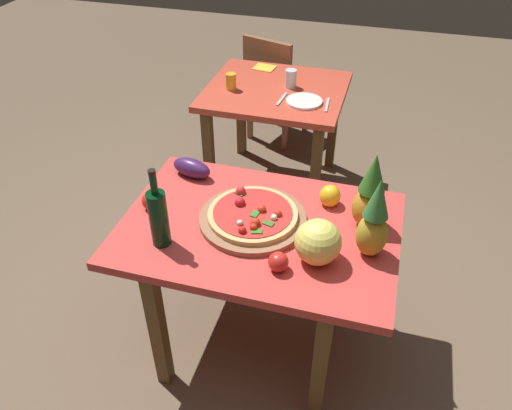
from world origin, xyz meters
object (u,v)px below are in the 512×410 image
at_px(pizza_board, 253,219).
at_px(tomato_at_corner, 151,201).
at_px(background_table, 275,105).
at_px(dinner_plate, 304,101).
at_px(knife_utensil, 327,105).
at_px(napkin_folded, 264,68).
at_px(pizza, 252,214).
at_px(bell_pepper, 330,196).
at_px(wine_bottle, 159,217).
at_px(fork_utensil, 282,99).
at_px(drinking_glass_water, 291,79).
at_px(melon, 318,242).
at_px(drinking_glass_juice, 231,81).
at_px(pineapple_right, 374,222).
at_px(display_table, 259,243).
at_px(dining_chair, 274,83).
at_px(eggplant, 192,168).
at_px(pineapple_left, 370,195).
at_px(tomato_beside_pepper, 278,262).

distance_m(pizza_board, tomato_at_corner, 0.46).
height_order(background_table, dinner_plate, dinner_plate).
height_order(knife_utensil, napkin_folded, knife_utensil).
height_order(pizza, bell_pepper, bell_pepper).
distance_m(background_table, wine_bottle, 1.57).
xyz_separation_m(fork_utensil, knife_utensil, (0.28, 0.00, 0.00)).
height_order(wine_bottle, bell_pepper, wine_bottle).
bearing_deg(drinking_glass_water, melon, -73.48).
relative_size(pizza, dinner_plate, 1.74).
height_order(pizza_board, pizza, pizza).
relative_size(drinking_glass_juice, napkin_folded, 0.74).
relative_size(wine_bottle, knife_utensil, 1.95).
xyz_separation_m(pineapple_right, tomato_at_corner, (-0.95, 0.03, -0.12)).
distance_m(display_table, dining_chair, 2.02).
bearing_deg(pizza_board, pineapple_right, -7.39).
relative_size(pizza_board, eggplant, 2.28).
height_order(pizza, dinner_plate, pizza).
bearing_deg(pizza, pineapple_right, -7.37).
height_order(pineapple_left, dinner_plate, pineapple_left).
bearing_deg(dining_chair, background_table, 122.55).
bearing_deg(dinner_plate, knife_utensil, 0.00).
distance_m(background_table, dining_chair, 0.66).
bearing_deg(background_table, pizza, -80.09).
relative_size(melon, napkin_folded, 1.29).
relative_size(eggplant, knife_utensil, 1.11).
xyz_separation_m(dinner_plate, knife_utensil, (0.14, 0.00, -0.00)).
relative_size(melon, eggplant, 0.90).
xyz_separation_m(bell_pepper, eggplant, (-0.67, 0.04, -0.00)).
height_order(pizza_board, wine_bottle, wine_bottle).
distance_m(dining_chair, tomato_at_corner, 2.00).
distance_m(drinking_glass_juice, drinking_glass_water, 0.38).
bearing_deg(knife_utensil, tomato_beside_pepper, -91.87).
height_order(bell_pepper, drinking_glass_water, drinking_glass_water).
bearing_deg(knife_utensil, background_table, 153.12).
bearing_deg(wine_bottle, display_table, 31.07).
bearing_deg(bell_pepper, pineapple_left, -28.87).
relative_size(display_table, tomato_at_corner, 15.09).
bearing_deg(bell_pepper, wine_bottle, -144.20).
distance_m(pineapple_right, tomato_beside_pepper, 0.39).
bearing_deg(dining_chair, dinner_plate, 133.79).
xyz_separation_m(eggplant, drinking_glass_juice, (-0.12, 0.98, 0.01)).
xyz_separation_m(pizza, tomato_at_corner, (-0.45, -0.04, -0.00)).
relative_size(display_table, fork_utensil, 6.48).
xyz_separation_m(pineapple_left, eggplant, (-0.84, 0.14, -0.11)).
bearing_deg(pineapple_left, fork_utensil, 120.55).
bearing_deg(drinking_glass_water, dining_chair, 113.31).
xyz_separation_m(background_table, pineapple_left, (0.70, -1.21, 0.27)).
relative_size(pizza, wine_bottle, 1.09).
bearing_deg(tomato_beside_pepper, pizza_board, 124.65).
relative_size(wine_bottle, pineapple_right, 0.99).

